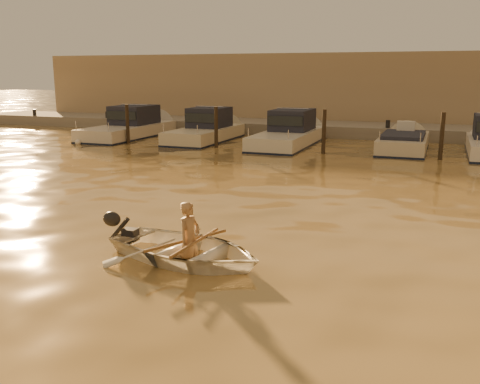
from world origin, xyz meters
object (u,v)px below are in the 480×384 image
at_px(moored_boat_2, 288,133).
at_px(moored_boat_3, 403,146).
at_px(moored_boat_1, 205,129).
at_px(moored_boat_0, 128,126).
at_px(waterfront_building, 369,91).
at_px(person, 190,239).
at_px(dinghy, 186,249).

relative_size(moored_boat_2, moored_boat_3, 1.30).
bearing_deg(moored_boat_1, moored_boat_0, 180.00).
height_order(moored_boat_0, waterfront_building, waterfront_building).
bearing_deg(person, dinghy, 90.00).
xyz_separation_m(moored_boat_1, moored_boat_3, (10.23, 0.00, -0.40)).
bearing_deg(person, moored_boat_0, 47.15).
height_order(moored_boat_1, waterfront_building, waterfront_building).
relative_size(moored_boat_1, moored_boat_2, 0.87).
relative_size(dinghy, moored_boat_0, 0.43).
bearing_deg(dinghy, moored_boat_1, 34.93).
height_order(moored_boat_2, waterfront_building, waterfront_building).
height_order(moored_boat_0, moored_boat_2, same).
relative_size(dinghy, moored_boat_3, 0.55).
bearing_deg(person, moored_boat_3, 2.52).
bearing_deg(dinghy, moored_boat_3, 2.19).
distance_m(moored_boat_1, moored_boat_2, 4.63).
bearing_deg(dinghy, waterfront_building, 12.21).
bearing_deg(waterfront_building, moored_boat_0, -137.18).
height_order(moored_boat_2, moored_boat_3, moored_boat_2).
relative_size(person, moored_boat_3, 0.25).
bearing_deg(moored_boat_2, person, -80.59).
relative_size(moored_boat_0, moored_boat_1, 1.14).
bearing_deg(moored_boat_3, moored_boat_1, 180.00).
height_order(person, moored_boat_0, moored_boat_0).
distance_m(person, moored_boat_2, 17.40).
relative_size(moored_boat_3, waterfront_building, 0.13).
height_order(moored_boat_1, moored_boat_3, moored_boat_1).
relative_size(dinghy, moored_boat_2, 0.42).
bearing_deg(moored_boat_0, waterfront_building, 42.82).
height_order(person, waterfront_building, waterfront_building).
xyz_separation_m(person, moored_boat_3, (2.76, 17.17, -0.22)).
bearing_deg(person, moored_boat_2, 21.06).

